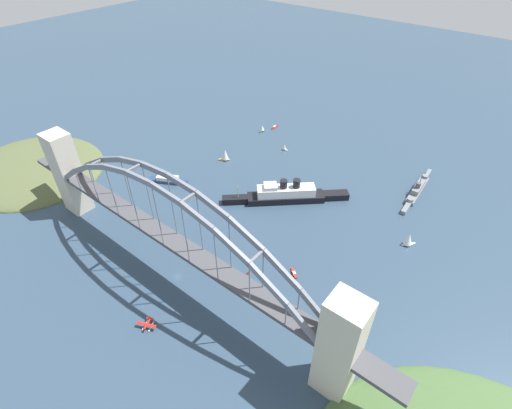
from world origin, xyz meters
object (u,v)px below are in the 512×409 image
harbor_arch_bridge (170,237)px  seaplane_taxiing_near_bridge (147,325)px  small_boat_0 (225,155)px  ocean_liner (286,194)px  small_boat_5 (275,127)px  channel_marker_buoy (249,272)px  harbor_ferry_steamer (168,179)px  small_boat_3 (294,273)px  small_boat_2 (262,128)px  naval_cruiser (417,189)px  small_boat_1 (285,147)px  small_boat_4 (409,239)px

harbor_arch_bridge → seaplane_taxiing_near_bridge: size_ratio=25.53×
small_boat_0 → ocean_liner: bearing=-10.5°
small_boat_5 → channel_marker_buoy: 198.43m
ocean_liner → harbor_ferry_steamer: ocean_liner is taller
small_boat_3 → small_boat_2: bearing=133.8°
naval_cruiser → small_boat_3: (-29.35, -133.01, -2.00)m
small_boat_3 → channel_marker_buoy: size_ratio=2.78×
naval_cruiser → harbor_ferry_steamer: bearing=-145.6°
ocean_liner → harbor_ferry_steamer: size_ratio=2.49×
harbor_arch_bridge → small_boat_1: (-36.49, 167.62, -30.18)m
seaplane_taxiing_near_bridge → channel_marker_buoy: 66.95m
harbor_arch_bridge → seaplane_taxiing_near_bridge: (14.21, -35.08, -31.43)m
small_boat_2 → small_boat_4: (177.16, -67.40, 2.04)m
seaplane_taxiing_near_bridge → small_boat_3: (41.82, 81.57, -1.22)m
seaplane_taxiing_near_bridge → small_boat_0: (-82.07, 154.63, 3.62)m
small_boat_1 → small_boat_3: bearing=-52.6°
small_boat_4 → seaplane_taxiing_near_bridge: bearing=-120.1°
harbor_ferry_steamer → small_boat_5: harbor_ferry_steamer is taller
harbor_ferry_steamer → channel_marker_buoy: (116.28, -35.42, -1.22)m
seaplane_taxiing_near_bridge → small_boat_4: (87.58, 151.33, 3.39)m
small_boat_3 → small_boat_4: bearing=56.7°
small_boat_0 → small_boat_5: bearing=91.8°
ocean_liner → small_boat_4: size_ratio=6.65×
naval_cruiser → small_boat_3: size_ratio=9.17×
seaplane_taxiing_near_bridge → small_boat_2: bearing=112.3°
channel_marker_buoy → small_boat_2: bearing=125.1°
ocean_liner → seaplane_taxiing_near_bridge: (5.33, -140.39, -3.76)m
small_boat_1 → harbor_ferry_steamer: bearing=-114.2°
ocean_liner → small_boat_5: 122.12m
ocean_liner → seaplane_taxiing_near_bridge: ocean_liner is taller
naval_cruiser → small_boat_5: size_ratio=6.51×
naval_cruiser → harbor_ferry_steamer: naval_cruiser is taller
small_boat_1 → channel_marker_buoy: (69.97, -138.58, -2.15)m
small_boat_4 → channel_marker_buoy: bearing=-128.1°
small_boat_2 → small_boat_5: bearing=70.7°
naval_cruiser → small_boat_0: size_ratio=5.72×
harbor_arch_bridge → small_boat_3: (56.03, 46.49, -32.65)m
naval_cruiser → seaplane_taxiing_near_bridge: (-71.17, -214.58, -0.78)m
small_boat_5 → small_boat_2: bearing=-109.3°
harbor_ferry_steamer → small_boat_2: (7.43, 119.20, 1.04)m
small_boat_4 → channel_marker_buoy: small_boat_4 is taller
small_boat_0 → small_boat_3: small_boat_0 is taller
naval_cruiser → small_boat_1: naval_cruiser is taller
naval_cruiser → channel_marker_buoy: size_ratio=25.47×
channel_marker_buoy → seaplane_taxiing_near_bridge: bearing=-106.7°
harbor_ferry_steamer → small_boat_5: size_ratio=2.91×
harbor_ferry_steamer → small_boat_3: size_ratio=4.09×
small_boat_0 → naval_cruiser: bearing=21.4°
naval_cruiser → small_boat_2: size_ratio=9.32×
seaplane_taxiing_near_bridge → small_boat_4: bearing=59.9°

